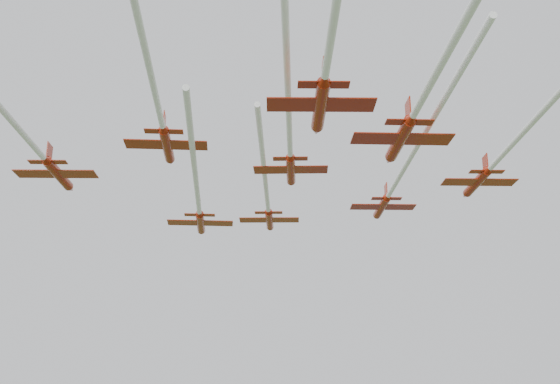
% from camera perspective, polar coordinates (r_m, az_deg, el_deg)
% --- Properties ---
extents(jet_lead, '(13.06, 46.46, 2.66)m').
position_cam_1_polar(jet_lead, '(95.78, -1.04, -0.69)').
color(jet_lead, '#A11E09').
extents(jet_row2_left, '(16.44, 44.87, 2.59)m').
position_cam_1_polar(jet_row2_left, '(84.60, -6.67, -0.74)').
color(jet_row2_left, '#A11E09').
extents(jet_row2_right, '(15.94, 51.94, 2.57)m').
position_cam_1_polar(jet_row2_right, '(83.14, 9.68, 1.26)').
color(jet_row2_right, '#A11E09').
extents(jet_row3_left, '(17.71, 60.05, 2.70)m').
position_cam_1_polar(jet_row3_left, '(69.18, -21.07, 5.57)').
color(jet_row3_left, '#A11E09').
extents(jet_row3_mid, '(13.16, 50.11, 2.63)m').
position_cam_1_polar(jet_row3_mid, '(72.88, 0.77, 4.80)').
color(jet_row3_mid, '#A11E09').
extents(jet_row3_right, '(13.87, 44.48, 2.47)m').
position_cam_1_polar(jet_row3_right, '(73.74, 17.89, 3.19)').
color(jet_row3_right, '#A11E09').
extents(jet_row4_left, '(21.30, 63.41, 2.35)m').
position_cam_1_polar(jet_row4_left, '(51.62, -10.91, 11.33)').
color(jet_row4_left, '#A11E09').
extents(jet_row4_right, '(15.35, 45.70, 2.87)m').
position_cam_1_polar(jet_row4_right, '(60.06, 11.52, 7.51)').
color(jet_row4_right, '#A11E09').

